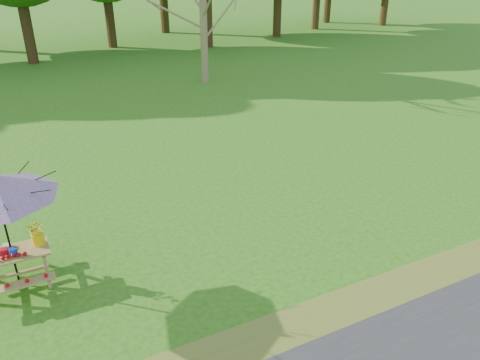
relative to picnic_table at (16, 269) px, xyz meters
name	(u,v)px	position (x,y,z in m)	size (l,w,h in m)	color
ground	(262,233)	(4.70, -0.50, -0.33)	(120.00, 120.00, 0.00)	#2E6313
drygrass_strip	(346,316)	(4.70, -3.30, -0.32)	(120.00, 1.20, 0.01)	olive
picnic_table	(16,269)	(0.00, 0.00, 0.00)	(1.20, 1.32, 0.67)	olive
produce_bins	(9,250)	(-0.04, 0.01, 0.40)	(0.29, 0.41, 0.13)	red
tomatoes_row	(2,259)	(-0.15, -0.18, 0.38)	(0.77, 0.13, 0.07)	red
flower_bucket	(37,232)	(0.45, 0.08, 0.60)	(0.36, 0.33, 0.48)	yellow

